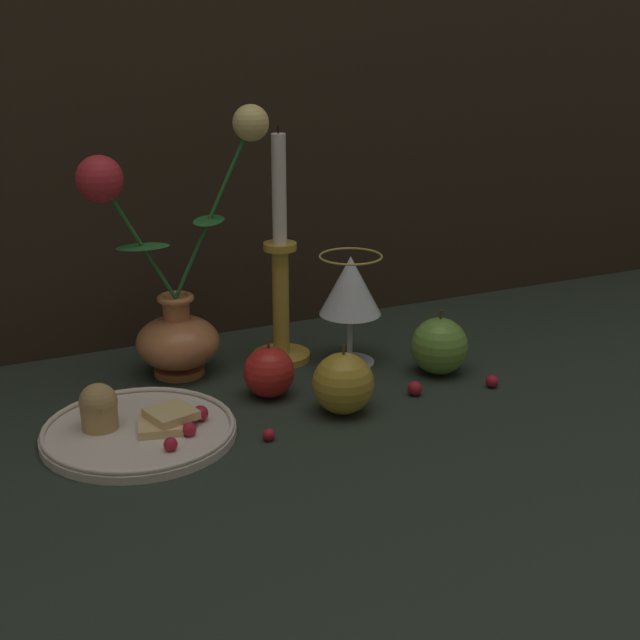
{
  "coord_description": "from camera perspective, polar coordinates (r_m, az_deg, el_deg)",
  "views": [
    {
      "loc": [
        -0.4,
        -0.99,
        0.48
      ],
      "look_at": [
        0.05,
        -0.02,
        0.1
      ],
      "focal_mm": 50.0,
      "sensor_mm": 36.0,
      "label": 1
    }
  ],
  "objects": [
    {
      "name": "vase",
      "position": [
        1.21,
        -9.39,
        1.29
      ],
      "size": [
        0.26,
        0.11,
        0.36
      ],
      "color": "#B77042",
      "rests_on": "ground_plane"
    },
    {
      "name": "apple_near_glass",
      "position": [
        1.15,
        -3.23,
        -3.4
      ],
      "size": [
        0.07,
        0.07,
        0.08
      ],
      "color": "red",
      "rests_on": "ground_plane"
    },
    {
      "name": "apple_beside_vase",
      "position": [
        1.23,
        7.64,
        -1.67
      ],
      "size": [
        0.08,
        0.08,
        0.09
      ],
      "color": "#669938",
      "rests_on": "ground_plane"
    },
    {
      "name": "candlestick",
      "position": [
        1.24,
        -2.54,
        2.19
      ],
      "size": [
        0.08,
        0.08,
        0.33
      ],
      "color": "gold",
      "rests_on": "ground_plane"
    },
    {
      "name": "plate_with_pastries",
      "position": [
        1.07,
        -11.73,
        -6.7
      ],
      "size": [
        0.23,
        0.23,
        0.07
      ],
      "color": "silver",
      "rests_on": "ground_plane"
    },
    {
      "name": "apple_at_table_edge",
      "position": [
        1.1,
        1.49,
        -4.08
      ],
      "size": [
        0.08,
        0.08,
        0.09
      ],
      "color": "#B2932D",
      "rests_on": "ground_plane"
    },
    {
      "name": "wine_glass",
      "position": [
        1.23,
        1.96,
        1.98
      ],
      "size": [
        0.09,
        0.09,
        0.16
      ],
      "color": "silver",
      "rests_on": "ground_plane"
    },
    {
      "name": "berry_front_center",
      "position": [
        1.05,
        -3.3,
        -7.33
      ],
      "size": [
        0.01,
        0.01,
        0.01
      ],
      "primitive_type": "sphere",
      "color": "#AD192D",
      "rests_on": "ground_plane"
    },
    {
      "name": "ground_plane",
      "position": [
        1.17,
        -2.37,
        -4.71
      ],
      "size": [
        2.4,
        2.4,
        0.0
      ],
      "primitive_type": "plane",
      "color": "#232D23",
      "rests_on": "ground"
    },
    {
      "name": "berry_by_glass_stem",
      "position": [
        1.21,
        10.96,
        -3.86
      ],
      "size": [
        0.02,
        0.02,
        0.02
      ],
      "primitive_type": "sphere",
      "color": "#AD192D",
      "rests_on": "ground_plane"
    },
    {
      "name": "berry_near_plate",
      "position": [
        1.17,
        6.08,
        -4.38
      ],
      "size": [
        0.02,
        0.02,
        0.02
      ],
      "primitive_type": "sphere",
      "color": "#AD192D",
      "rests_on": "ground_plane"
    }
  ]
}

